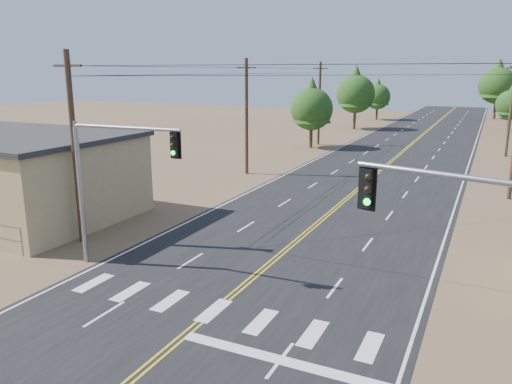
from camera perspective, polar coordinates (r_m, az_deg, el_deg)
The scene contains 12 objects.
road at distance 39.19m, azimuth 11.49°, elevation 0.23°, with size 15.00×200.00×0.02m, color black.
utility_pole_left_near at distance 27.52m, azimuth -20.04°, elevation 4.85°, with size 1.80×0.30×10.00m.
utility_pole_left_mid at distance 43.83m, azimuth -1.09°, elevation 8.68°, with size 1.80×0.30×10.00m.
utility_pole_left_far at distance 62.32m, azimuth 7.25°, elevation 10.07°, with size 1.80×0.30×10.00m.
utility_pole_right_far at distance 59.23m, azimuth 27.14°, elevation 8.51°, with size 1.80×0.30×10.00m.
signal_mast_left at distance 23.37m, azimuth -16.68°, elevation 2.30°, with size 5.62×0.49×6.76m.
signal_mast_right at distance 12.50m, azimuth 26.29°, elevation -8.36°, with size 5.13×1.55×6.80m.
tree_left_near at distance 59.68m, azimuth 6.39°, elevation 9.89°, with size 4.97×4.97×8.28m.
tree_left_mid at distance 80.30m, azimuth 11.34°, elevation 11.37°, with size 5.91×5.91×9.85m.
tree_left_far at distance 96.55m, azimuth 13.75°, elevation 10.81°, with size 4.62×4.62×7.70m.
tree_right_mid at distance 84.34m, azimuth 27.16°, elevation 9.17°, with size 4.37×4.37×7.28m.
tree_right_far at distance 105.61m, azimuth 25.93°, elevation 11.26°, with size 6.77×6.77×11.28m.
Camera 1 is at (8.95, -7.08, 8.97)m, focal length 35.00 mm.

